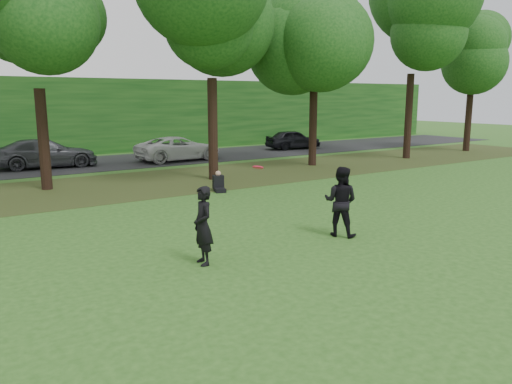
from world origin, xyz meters
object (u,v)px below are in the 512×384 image
Objects in this scene: player_right at (341,201)px; frisbee at (258,167)px; player_left at (203,226)px; seated_person at (219,184)px.

frisbee is at bearing 54.87° from player_right.
seated_person is at bearing 154.93° from player_left.
frisbee reaches higher than player_right.
player_right is at bearing -77.40° from seated_person.
seated_person is at bearing -34.92° from player_right.
player_right is at bearing -3.95° from frisbee.
frisbee reaches higher than seated_person.
seated_person is (3.12, 7.45, -1.78)m from frisbee.
player_left is 0.94× the size of player_right.
frisbee reaches higher than player_left.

